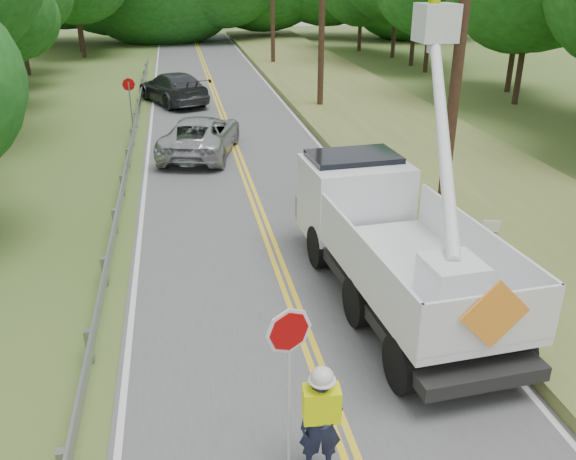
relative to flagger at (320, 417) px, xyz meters
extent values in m
cube|color=#525255|center=(0.53, 13.33, -0.99)|extent=(7.20, 96.00, 0.02)
cube|color=yellow|center=(0.43, 13.33, -0.97)|extent=(0.12, 96.00, 0.00)
cube|color=yellow|center=(0.63, 13.33, -0.97)|extent=(0.12, 96.00, 0.00)
cube|color=silver|center=(-2.92, 13.33, -0.97)|extent=(0.12, 96.00, 0.00)
cube|color=silver|center=(3.98, 13.33, -0.97)|extent=(0.12, 96.00, 0.00)
cube|color=gray|center=(-3.57, 3.33, -0.65)|extent=(0.12, 0.14, 0.70)
cube|color=gray|center=(-3.57, 6.33, -0.65)|extent=(0.12, 0.14, 0.70)
cube|color=gray|center=(-3.57, 9.33, -0.65)|extent=(0.12, 0.14, 0.70)
cube|color=gray|center=(-3.57, 12.33, -0.65)|extent=(0.12, 0.14, 0.70)
cube|color=gray|center=(-3.57, 15.33, -0.65)|extent=(0.12, 0.14, 0.70)
cube|color=gray|center=(-3.57, 18.33, -0.65)|extent=(0.12, 0.14, 0.70)
cube|color=gray|center=(-3.57, 21.33, -0.65)|extent=(0.12, 0.14, 0.70)
cube|color=gray|center=(-3.57, 24.33, -0.65)|extent=(0.12, 0.14, 0.70)
cube|color=gray|center=(-3.57, 27.33, -0.65)|extent=(0.12, 0.14, 0.70)
cube|color=gray|center=(-3.57, 30.33, -0.65)|extent=(0.12, 0.14, 0.70)
cube|color=gray|center=(-3.57, 33.33, -0.65)|extent=(0.12, 0.14, 0.70)
cube|color=gray|center=(-3.57, 36.33, -0.65)|extent=(0.12, 0.14, 0.70)
cube|color=gray|center=(-3.47, 14.33, -0.40)|extent=(0.05, 48.00, 0.34)
cylinder|color=black|center=(5.53, 8.33, 4.00)|extent=(0.30, 0.30, 10.00)
cylinder|color=black|center=(5.53, 23.33, 4.00)|extent=(0.30, 0.30, 10.00)
cube|color=#5A6C33|center=(7.63, 13.33, -0.85)|extent=(7.00, 96.00, 0.30)
cylinder|color=#332319|center=(-10.73, 32.41, 0.18)|extent=(0.32, 0.32, 2.36)
ellipsoid|color=#144414|center=(-10.73, 32.41, 3.06)|extent=(5.50, 5.50, 4.84)
cylinder|color=#332319|center=(-11.39, 37.33, 0.61)|extent=(0.32, 0.32, 3.21)
cylinder|color=#332319|center=(-8.71, 45.40, 0.81)|extent=(0.32, 0.32, 3.61)
cylinder|color=#332319|center=(-9.32, 48.85, 0.95)|extent=(0.32, 0.32, 3.90)
cylinder|color=#332319|center=(16.12, 22.85, 0.93)|extent=(0.32, 0.32, 3.85)
cylinder|color=#332319|center=(17.48, 26.07, 0.55)|extent=(0.32, 0.32, 3.10)
cylinder|color=#332319|center=(15.46, 33.58, 0.63)|extent=(0.32, 0.32, 3.26)
cylinder|color=#332319|center=(15.57, 36.54, 1.15)|extent=(0.32, 0.32, 4.30)
cylinder|color=#332319|center=(15.68, 40.93, 0.83)|extent=(0.32, 0.32, 3.66)
cylinder|color=#332319|center=(14.14, 45.08, 0.44)|extent=(0.32, 0.32, 2.89)
imported|color=#191E33|center=(0.01, 0.00, -0.14)|extent=(0.65, 0.46, 1.68)
cube|color=#D1E401|center=(0.01, 0.00, 0.24)|extent=(0.54, 0.36, 0.51)
ellipsoid|color=silver|center=(0.01, 0.00, 0.71)|extent=(0.31, 0.31, 0.25)
cylinder|color=#B7B7B7|center=(-0.43, 0.09, 0.20)|extent=(0.04, 0.04, 2.35)
cylinder|color=#A70607|center=(-0.43, 0.09, 1.43)|extent=(0.65, 0.23, 0.67)
cylinder|color=black|center=(1.82, 1.54, -0.46)|extent=(0.39, 1.05, 1.03)
cylinder|color=black|center=(3.97, 1.69, -0.46)|extent=(0.39, 1.05, 1.03)
cylinder|color=black|center=(1.67, 3.68, -0.46)|extent=(0.39, 1.05, 1.03)
cylinder|color=black|center=(3.82, 3.83, -0.46)|extent=(0.39, 1.05, 1.03)
cylinder|color=black|center=(1.49, 6.36, -0.46)|extent=(0.39, 1.05, 1.03)
cylinder|color=black|center=(3.63, 6.51, -0.46)|extent=(0.39, 1.05, 1.03)
cube|color=black|center=(2.72, 4.08, -0.39)|extent=(2.73, 7.02, 0.27)
cube|color=silver|center=(2.77, 3.33, 0.15)|extent=(2.81, 5.10, 0.24)
cube|color=silver|center=(1.56, 3.24, 0.69)|extent=(0.41, 4.93, 0.97)
cube|color=silver|center=(3.99, 3.41, 0.69)|extent=(0.41, 4.93, 0.97)
cube|color=silver|center=(2.94, 0.88, 0.69)|extent=(2.47, 0.24, 0.97)
cube|color=silver|center=(2.52, 6.97, 0.47)|extent=(2.55, 2.20, 1.93)
cube|color=black|center=(2.51, 7.19, 1.17)|extent=(2.24, 1.54, 0.81)
cube|color=silver|center=(2.86, 2.15, 0.69)|extent=(1.03, 1.03, 0.86)
cube|color=silver|center=(4.83, 8.33, 4.48)|extent=(0.91, 0.91, 0.91)
cube|color=orange|center=(2.95, 0.81, 0.85)|extent=(1.22, 0.12, 1.22)
imported|color=#ACAFB4|center=(-0.84, 16.51, -0.23)|extent=(3.72, 5.81, 1.49)
imported|color=#313338|center=(-1.80, 26.33, -0.17)|extent=(4.19, 6.00, 1.61)
cylinder|color=gray|center=(-3.58, 19.54, 0.19)|extent=(0.06, 0.06, 2.37)
cylinder|color=#A70607|center=(-3.58, 19.54, 1.26)|extent=(0.53, 0.12, 0.54)
cube|color=white|center=(6.25, 6.82, -0.50)|extent=(0.45, 0.16, 0.32)
cylinder|color=gray|center=(6.06, 6.82, -0.77)|extent=(0.02, 0.02, 0.46)
cylinder|color=gray|center=(6.43, 6.82, -0.77)|extent=(0.02, 0.02, 0.46)
camera|label=1|loc=(-1.64, -6.38, 5.78)|focal=37.29mm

